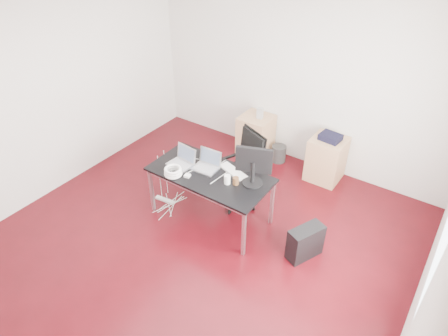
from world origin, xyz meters
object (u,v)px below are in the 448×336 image
Objects in this scene: office_chair at (243,166)px; filing_cabinet_right at (326,159)px; desk at (210,177)px; pc_tower at (305,242)px; filing_cabinet_left at (256,135)px.

filing_cabinet_right is at bearing 80.79° from office_chair.
filing_cabinet_right is (0.77, 1.20, -0.26)m from office_chair.
pc_tower is at bearing 2.75° from desk.
filing_cabinet_left is 1.26m from filing_cabinet_right.
office_chair is 1.54× the size of filing_cabinet_right.
filing_cabinet_right reaches higher than pc_tower.
desk is 1.45m from pc_tower.
pc_tower is at bearing -74.99° from filing_cabinet_right.
pc_tower is (1.38, 0.07, -0.46)m from desk.
filing_cabinet_right is at bearing 62.02° from desk.
filing_cabinet_right is (1.26, 0.00, 0.00)m from filing_cabinet_left.
desk is at bearing -117.98° from filing_cabinet_right.
desk is 2.29× the size of filing_cabinet_left.
office_chair is at bearing -67.50° from filing_cabinet_left.
office_chair is 1.54× the size of filing_cabinet_left.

